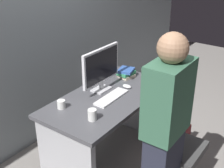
{
  "coord_description": "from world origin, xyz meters",
  "views": [
    {
      "loc": [
        -2.18,
        -1.61,
        2.19
      ],
      "look_at": [
        0.0,
        -0.05,
        0.91
      ],
      "focal_mm": 48.81,
      "sensor_mm": 36.0,
      "label": 1
    }
  ],
  "objects_px": {
    "desk": "(108,116)",
    "cup_near_keyboard": "(92,115)",
    "keyboard": "(111,97)",
    "mouse": "(127,86)",
    "cell_phone": "(149,83)",
    "person_at_desk": "(165,133)",
    "office_chair": "(171,149)",
    "monitor": "(101,67)",
    "book_stack": "(126,73)",
    "handbag": "(179,138)",
    "cup_by_monitor": "(61,104)"
  },
  "relations": [
    {
      "from": "keyboard",
      "to": "cup_near_keyboard",
      "type": "relative_size",
      "value": 4.19
    },
    {
      "from": "handbag",
      "to": "keyboard",
      "type": "bearing_deg",
      "value": 139.62
    },
    {
      "from": "monitor",
      "to": "cup_near_keyboard",
      "type": "xyz_separation_m",
      "value": [
        -0.51,
        -0.29,
        -0.21
      ]
    },
    {
      "from": "desk",
      "to": "office_chair",
      "type": "relative_size",
      "value": 1.51
    },
    {
      "from": "person_at_desk",
      "to": "book_stack",
      "type": "height_order",
      "value": "person_at_desk"
    },
    {
      "from": "cup_near_keyboard",
      "to": "office_chair",
      "type": "bearing_deg",
      "value": -53.01
    },
    {
      "from": "office_chair",
      "to": "book_stack",
      "type": "height_order",
      "value": "office_chair"
    },
    {
      "from": "cup_by_monitor",
      "to": "monitor",
      "type": "bearing_deg",
      "value": -8.31
    },
    {
      "from": "desk",
      "to": "monitor",
      "type": "distance_m",
      "value": 0.52
    },
    {
      "from": "office_chair",
      "to": "keyboard",
      "type": "bearing_deg",
      "value": 91.12
    },
    {
      "from": "cup_by_monitor",
      "to": "book_stack",
      "type": "height_order",
      "value": "book_stack"
    },
    {
      "from": "desk",
      "to": "mouse",
      "type": "distance_m",
      "value": 0.38
    },
    {
      "from": "cup_by_monitor",
      "to": "cup_near_keyboard",
      "type": "bearing_deg",
      "value": -88.57
    },
    {
      "from": "person_at_desk",
      "to": "mouse",
      "type": "xyz_separation_m",
      "value": [
        0.63,
        0.76,
        -0.07
      ]
    },
    {
      "from": "office_chair",
      "to": "desk",
      "type": "bearing_deg",
      "value": 89.9
    },
    {
      "from": "desk",
      "to": "cell_phone",
      "type": "height_order",
      "value": "cell_phone"
    },
    {
      "from": "book_stack",
      "to": "handbag",
      "type": "height_order",
      "value": "book_stack"
    },
    {
      "from": "office_chair",
      "to": "monitor",
      "type": "bearing_deg",
      "value": 84.99
    },
    {
      "from": "mouse",
      "to": "cell_phone",
      "type": "relative_size",
      "value": 0.69
    },
    {
      "from": "cup_near_keyboard",
      "to": "person_at_desk",
      "type": "bearing_deg",
      "value": -83.48
    },
    {
      "from": "keyboard",
      "to": "mouse",
      "type": "bearing_deg",
      "value": 0.2
    },
    {
      "from": "office_chair",
      "to": "cup_by_monitor",
      "type": "xyz_separation_m",
      "value": [
        -0.44,
        0.94,
        0.37
      ]
    },
    {
      "from": "monitor",
      "to": "handbag",
      "type": "height_order",
      "value": "monitor"
    },
    {
      "from": "person_at_desk",
      "to": "book_stack",
      "type": "relative_size",
      "value": 7.53
    },
    {
      "from": "office_chair",
      "to": "person_at_desk",
      "type": "xyz_separation_m",
      "value": [
        -0.36,
        -0.08,
        0.41
      ]
    },
    {
      "from": "person_at_desk",
      "to": "monitor",
      "type": "height_order",
      "value": "person_at_desk"
    },
    {
      "from": "desk",
      "to": "mouse",
      "type": "xyz_separation_m",
      "value": [
        0.27,
        -0.05,
        0.25
      ]
    },
    {
      "from": "person_at_desk",
      "to": "cell_phone",
      "type": "xyz_separation_m",
      "value": [
        0.87,
        0.62,
        -0.08
      ]
    },
    {
      "from": "desk",
      "to": "monitor",
      "type": "bearing_deg",
      "value": 61.53
    },
    {
      "from": "office_chair",
      "to": "book_stack",
      "type": "bearing_deg",
      "value": 59.31
    },
    {
      "from": "mouse",
      "to": "handbag",
      "type": "relative_size",
      "value": 0.26
    },
    {
      "from": "monitor",
      "to": "keyboard",
      "type": "relative_size",
      "value": 1.26
    },
    {
      "from": "monitor",
      "to": "handbag",
      "type": "bearing_deg",
      "value": -53.88
    },
    {
      "from": "cup_near_keyboard",
      "to": "cup_by_monitor",
      "type": "distance_m",
      "value": 0.36
    },
    {
      "from": "handbag",
      "to": "monitor",
      "type": "bearing_deg",
      "value": 126.12
    },
    {
      "from": "cell_phone",
      "to": "handbag",
      "type": "bearing_deg",
      "value": -88.83
    },
    {
      "from": "desk",
      "to": "cup_near_keyboard",
      "type": "distance_m",
      "value": 0.54
    },
    {
      "from": "book_stack",
      "to": "cell_phone",
      "type": "distance_m",
      "value": 0.3
    },
    {
      "from": "mouse",
      "to": "cup_by_monitor",
      "type": "distance_m",
      "value": 0.76
    },
    {
      "from": "cell_phone",
      "to": "person_at_desk",
      "type": "bearing_deg",
      "value": -155.4
    },
    {
      "from": "keyboard",
      "to": "cup_by_monitor",
      "type": "height_order",
      "value": "cup_by_monitor"
    },
    {
      "from": "office_chair",
      "to": "cell_phone",
      "type": "height_order",
      "value": "office_chair"
    },
    {
      "from": "desk",
      "to": "office_chair",
      "type": "xyz_separation_m",
      "value": [
        -0.0,
        -0.73,
        -0.09
      ]
    },
    {
      "from": "mouse",
      "to": "cup_near_keyboard",
      "type": "xyz_separation_m",
      "value": [
        -0.71,
        -0.1,
        0.03
      ]
    },
    {
      "from": "book_stack",
      "to": "person_at_desk",
      "type": "bearing_deg",
      "value": -132.9
    },
    {
      "from": "monitor",
      "to": "keyboard",
      "type": "bearing_deg",
      "value": -114.91
    },
    {
      "from": "person_at_desk",
      "to": "handbag",
      "type": "xyz_separation_m",
      "value": [
        0.95,
        0.24,
        -0.7
      ]
    },
    {
      "from": "desk",
      "to": "cup_near_keyboard",
      "type": "xyz_separation_m",
      "value": [
        -0.44,
        -0.15,
        0.29
      ]
    },
    {
      "from": "monitor",
      "to": "handbag",
      "type": "relative_size",
      "value": 1.43
    },
    {
      "from": "person_at_desk",
      "to": "handbag",
      "type": "relative_size",
      "value": 4.34
    }
  ]
}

